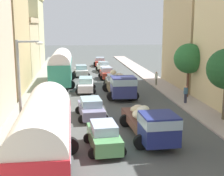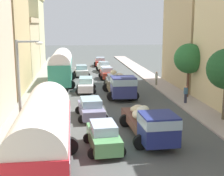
# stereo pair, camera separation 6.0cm
# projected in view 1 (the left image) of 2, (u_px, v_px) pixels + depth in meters

# --- Properties ---
(ground_plane) EXTENTS (154.00, 154.00, 0.00)m
(ground_plane) POSITION_uv_depth(u_px,v_px,m) (102.00, 88.00, 37.10)
(ground_plane) COLOR #494D4B
(sidewalk_left) EXTENTS (2.50, 70.00, 0.14)m
(sidewalk_left) POSITION_uv_depth(u_px,v_px,m) (39.00, 88.00, 36.17)
(sidewalk_left) COLOR gray
(sidewalk_left) RESTS_ON ground
(sidewalk_right) EXTENTS (2.50, 70.00, 0.14)m
(sidewalk_right) POSITION_uv_depth(u_px,v_px,m) (162.00, 85.00, 38.00)
(sidewalk_right) COLOR #B0A19A
(sidewalk_right) RESTS_ON ground
(building_left_3) EXTENTS (4.48, 11.24, 8.11)m
(building_left_3) POSITION_uv_depth(u_px,v_px,m) (21.00, 47.00, 45.01)
(building_left_3) COLOR #C3B387
(building_left_3) RESTS_ON ground
(building_left_4) EXTENTS (5.27, 9.98, 11.95)m
(building_left_4) POSITION_uv_depth(u_px,v_px,m) (28.00, 32.00, 55.35)
(building_left_4) COLOR beige
(building_left_4) RESTS_ON ground
(building_right_2) EXTENTS (5.35, 10.02, 13.30)m
(building_right_2) POSITION_uv_depth(u_px,v_px,m) (195.00, 29.00, 37.02)
(building_right_2) COLOR tan
(building_right_2) RESTS_ON ground
(parked_bus_0) EXTENTS (3.30, 8.77, 3.95)m
(parked_bus_0) POSITION_uv_depth(u_px,v_px,m) (45.00, 135.00, 14.85)
(parked_bus_0) COLOR red
(parked_bus_0) RESTS_ON ground
(parked_bus_1) EXTENTS (3.45, 9.88, 4.14)m
(parked_bus_1) POSITION_uv_depth(u_px,v_px,m) (61.00, 66.00, 38.61)
(parked_bus_1) COLOR #318C74
(parked_bus_1) RESTS_ON ground
(cargo_truck_0) EXTENTS (3.07, 7.30, 2.16)m
(cargo_truck_0) POSITION_uv_depth(u_px,v_px,m) (151.00, 123.00, 20.01)
(cargo_truck_0) COLOR navy
(cargo_truck_0) RESTS_ON ground
(cargo_truck_1) EXTENTS (3.16, 7.23, 2.37)m
(cargo_truck_1) POSITION_uv_depth(u_px,v_px,m) (121.00, 85.00, 31.78)
(cargo_truck_1) COLOR navy
(cargo_truck_1) RESTS_ON ground
(car_0) EXTENTS (2.35, 3.67, 1.56)m
(car_0) POSITION_uv_depth(u_px,v_px,m) (114.00, 81.00, 36.88)
(car_0) COLOR silver
(car_0) RESTS_ON ground
(car_1) EXTENTS (2.16, 3.69, 1.58)m
(car_1) POSITION_uv_depth(u_px,v_px,m) (107.00, 73.00, 42.80)
(car_1) COLOR #AC3628
(car_1) RESTS_ON ground
(car_2) EXTENTS (2.28, 4.06, 1.56)m
(car_2) POSITION_uv_depth(u_px,v_px,m) (103.00, 67.00, 49.38)
(car_2) COLOR white
(car_2) RESTS_ON ground
(car_3) EXTENTS (2.45, 4.50, 1.55)m
(car_3) POSITION_uv_depth(u_px,v_px,m) (100.00, 62.00, 56.03)
(car_3) COLOR red
(car_3) RESTS_ON ground
(car_4) EXTENTS (2.32, 3.97, 1.63)m
(car_4) POSITION_uv_depth(u_px,v_px,m) (104.00, 136.00, 18.60)
(car_4) COLOR #529355
(car_4) RESTS_ON ground
(car_5) EXTENTS (2.48, 4.28, 1.55)m
(car_5) POSITION_uv_depth(u_px,v_px,m) (91.00, 108.00, 24.99)
(car_5) COLOR gray
(car_5) RESTS_ON ground
(car_6) EXTENTS (2.36, 4.37, 1.60)m
(car_6) POSITION_uv_depth(u_px,v_px,m) (86.00, 85.00, 34.65)
(car_6) COLOR silver
(car_6) RESTS_ON ground
(car_7) EXTENTS (2.37, 3.93, 1.58)m
(car_7) POSITION_uv_depth(u_px,v_px,m) (81.00, 71.00, 45.13)
(car_7) COLOR silver
(car_7) RESTS_ON ground
(pedestrian_0) EXTENTS (0.46, 0.46, 1.74)m
(pedestrian_0) POSITION_uv_depth(u_px,v_px,m) (186.00, 94.00, 29.16)
(pedestrian_0) COLOR #282A3B
(pedestrian_0) RESTS_ON ground
(pedestrian_1) EXTENTS (0.45, 0.45, 1.74)m
(pedestrian_1) POSITION_uv_depth(u_px,v_px,m) (156.00, 78.00, 37.78)
(pedestrian_1) COLOR gray
(pedestrian_1) RESTS_ON ground
(streetlamp_near) EXTENTS (1.54, 0.28, 6.40)m
(streetlamp_near) POSITION_uv_depth(u_px,v_px,m) (23.00, 86.00, 18.23)
(streetlamp_near) COLOR gray
(streetlamp_near) RESTS_ON ground
(roadside_tree_2) EXTENTS (2.93, 2.93, 5.44)m
(roadside_tree_2) POSITION_uv_depth(u_px,v_px,m) (189.00, 59.00, 31.02)
(roadside_tree_2) COLOR brown
(roadside_tree_2) RESTS_ON ground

